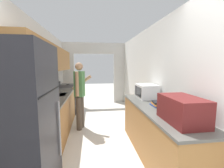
{
  "coord_description": "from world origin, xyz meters",
  "views": [
    {
      "loc": [
        -0.13,
        -0.93,
        1.58
      ],
      "look_at": [
        0.49,
        3.51,
        1.02
      ],
      "focal_mm": 24.0,
      "sensor_mm": 36.0,
      "label": 1
    }
  ],
  "objects_px": {
    "person": "(80,94)",
    "microwave": "(147,91)",
    "refrigerator": "(19,128)",
    "range_oven": "(67,99)",
    "suitcase": "(182,110)",
    "book_stack": "(159,104)",
    "knife": "(68,84)"
  },
  "relations": [
    {
      "from": "person",
      "to": "microwave",
      "type": "distance_m",
      "value": 1.61
    },
    {
      "from": "microwave",
      "to": "refrigerator",
      "type": "bearing_deg",
      "value": -144.89
    },
    {
      "from": "range_oven",
      "to": "suitcase",
      "type": "bearing_deg",
      "value": -60.99
    },
    {
      "from": "microwave",
      "to": "range_oven",
      "type": "bearing_deg",
      "value": 134.18
    },
    {
      "from": "suitcase",
      "to": "book_stack",
      "type": "bearing_deg",
      "value": 86.61
    },
    {
      "from": "range_oven",
      "to": "knife",
      "type": "distance_m",
      "value": 0.67
    },
    {
      "from": "suitcase",
      "to": "microwave",
      "type": "xyz_separation_m",
      "value": [
        0.08,
        1.4,
        -0.01
      ]
    },
    {
      "from": "book_stack",
      "to": "knife",
      "type": "xyz_separation_m",
      "value": [
        -1.98,
        3.23,
        -0.03
      ]
    },
    {
      "from": "person",
      "to": "knife",
      "type": "xyz_separation_m",
      "value": [
        -0.56,
        1.92,
        0.01
      ]
    },
    {
      "from": "suitcase",
      "to": "microwave",
      "type": "distance_m",
      "value": 1.4
    },
    {
      "from": "refrigerator",
      "to": "person",
      "type": "relative_size",
      "value": 1.1
    },
    {
      "from": "person",
      "to": "knife",
      "type": "distance_m",
      "value": 1.99
    },
    {
      "from": "person",
      "to": "knife",
      "type": "relative_size",
      "value": 5.98
    },
    {
      "from": "microwave",
      "to": "knife",
      "type": "bearing_deg",
      "value": 128.33
    },
    {
      "from": "refrigerator",
      "to": "book_stack",
      "type": "relative_size",
      "value": 6.68
    },
    {
      "from": "book_stack",
      "to": "knife",
      "type": "bearing_deg",
      "value": 121.54
    },
    {
      "from": "refrigerator",
      "to": "person",
      "type": "distance_m",
      "value": 2.09
    },
    {
      "from": "refrigerator",
      "to": "knife",
      "type": "relative_size",
      "value": 6.58
    },
    {
      "from": "range_oven",
      "to": "person",
      "type": "height_order",
      "value": "person"
    },
    {
      "from": "range_oven",
      "to": "suitcase",
      "type": "relative_size",
      "value": 1.63
    },
    {
      "from": "suitcase",
      "to": "book_stack",
      "type": "distance_m",
      "value": 0.74
    },
    {
      "from": "range_oven",
      "to": "person",
      "type": "xyz_separation_m",
      "value": [
        0.54,
        -1.42,
        0.44
      ]
    },
    {
      "from": "refrigerator",
      "to": "range_oven",
      "type": "xyz_separation_m",
      "value": [
        -0.04,
        3.45,
        -0.46
      ]
    },
    {
      "from": "microwave",
      "to": "book_stack",
      "type": "relative_size",
      "value": 1.84
    },
    {
      "from": "refrigerator",
      "to": "knife",
      "type": "height_order",
      "value": "refrigerator"
    },
    {
      "from": "person",
      "to": "range_oven",
      "type": "bearing_deg",
      "value": 38.53
    },
    {
      "from": "person",
      "to": "book_stack",
      "type": "distance_m",
      "value": 1.94
    },
    {
      "from": "refrigerator",
      "to": "suitcase",
      "type": "xyz_separation_m",
      "value": [
        1.88,
        -0.02,
        0.14
      ]
    },
    {
      "from": "microwave",
      "to": "knife",
      "type": "height_order",
      "value": "microwave"
    },
    {
      "from": "refrigerator",
      "to": "suitcase",
      "type": "bearing_deg",
      "value": -0.55
    },
    {
      "from": "book_stack",
      "to": "refrigerator",
      "type": "bearing_deg",
      "value": -159.71
    },
    {
      "from": "person",
      "to": "book_stack",
      "type": "height_order",
      "value": "person"
    }
  ]
}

